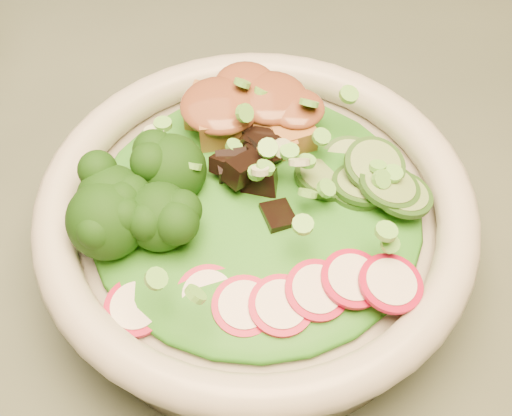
{
  "coord_description": "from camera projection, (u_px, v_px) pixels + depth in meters",
  "views": [
    {
      "loc": [
        0.06,
        -0.19,
        1.13
      ],
      "look_at": [
        0.06,
        0.06,
        0.81
      ],
      "focal_mm": 50.0,
      "sensor_mm": 36.0,
      "label": 1
    }
  ],
  "objects": [
    {
      "name": "dining_table",
      "position": [
        171.0,
        414.0,
        0.51
      ],
      "size": [
        1.2,
        0.8,
        0.75
      ],
      "color": "black",
      "rests_on": "ground"
    },
    {
      "name": "salad_bowl",
      "position": [
        256.0,
        227.0,
        0.43
      ],
      "size": [
        0.26,
        0.26,
        0.07
      ],
      "rotation": [
        0.0,
        0.0,
        0.04
      ],
      "color": "beige",
      "rests_on": "dining_table"
    },
    {
      "name": "lettuce_bed",
      "position": [
        256.0,
        207.0,
        0.41
      ],
      "size": [
        0.19,
        0.19,
        0.02
      ],
      "primitive_type": "ellipsoid",
      "color": "#1A6916",
      "rests_on": "salad_bowl"
    },
    {
      "name": "broccoli_florets",
      "position": [
        150.0,
        207.0,
        0.39
      ],
      "size": [
        0.08,
        0.07,
        0.04
      ],
      "primitive_type": null,
      "rotation": [
        0.0,
        0.0,
        0.04
      ],
      "color": "black",
      "rests_on": "salad_bowl"
    },
    {
      "name": "radish_slices",
      "position": [
        281.0,
        297.0,
        0.37
      ],
      "size": [
        0.11,
        0.04,
        0.02
      ],
      "primitive_type": null,
      "rotation": [
        0.0,
        0.0,
        0.04
      ],
      "color": "#A90D31",
      "rests_on": "salad_bowl"
    },
    {
      "name": "cucumber_slices",
      "position": [
        363.0,
        183.0,
        0.41
      ],
      "size": [
        0.07,
        0.07,
        0.03
      ],
      "primitive_type": null,
      "rotation": [
        0.0,
        0.0,
        0.04
      ],
      "color": "#73A35B",
      "rests_on": "salad_bowl"
    },
    {
      "name": "mushroom_heap",
      "position": [
        253.0,
        177.0,
        0.41
      ],
      "size": [
        0.07,
        0.07,
        0.04
      ],
      "primitive_type": null,
      "rotation": [
        0.0,
        0.0,
        0.04
      ],
      "color": "black",
      "rests_on": "salad_bowl"
    },
    {
      "name": "tofu_cubes",
      "position": [
        243.0,
        119.0,
        0.44
      ],
      "size": [
        0.09,
        0.06,
        0.03
      ],
      "primitive_type": null,
      "rotation": [
        0.0,
        0.0,
        0.04
      ],
      "color": "#9C6634",
      "rests_on": "salad_bowl"
    },
    {
      "name": "peanut_sauce",
      "position": [
        243.0,
        105.0,
        0.43
      ],
      "size": [
        0.07,
        0.05,
        0.02
      ],
      "primitive_type": "ellipsoid",
      "color": "brown",
      "rests_on": "tofu_cubes"
    },
    {
      "name": "scallion_garnish",
      "position": [
        256.0,
        182.0,
        0.39
      ],
      "size": [
        0.18,
        0.18,
        0.02
      ],
      "primitive_type": null,
      "color": "#66C144",
      "rests_on": "salad_bowl"
    }
  ]
}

